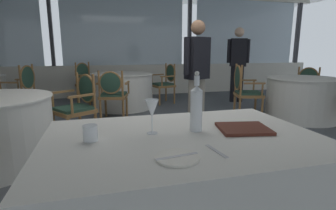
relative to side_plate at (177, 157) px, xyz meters
The scene contains 21 objects.
ground_plane 2.22m from the side_plate, 78.05° to the left, with size 15.19×15.19×0.00m, color #4C5156.
window_wall_far 6.32m from the side_plate, 86.07° to the left, with size 11.69×0.14×2.95m.
foreground_table 0.51m from the side_plate, 66.75° to the left, with size 1.59×1.08×0.76m.
side_plate is the anchor object (origin of this frame).
butter_knife 0.01m from the side_plate, ahead, with size 0.21×0.02×0.00m, color silver.
dinner_fork 0.21m from the side_plate, ahead, with size 0.18×0.02×0.00m, color silver.
water_bottle 0.47m from the side_plate, 58.06° to the left, with size 0.07×0.07×0.37m.
wine_glass 0.42m from the side_plate, 95.34° to the left, with size 0.08×0.08×0.21m.
water_tumbler 0.53m from the side_plate, 137.78° to the left, with size 0.08×0.08×0.09m, color white.
menu_book 0.61m from the side_plate, 30.51° to the left, with size 0.30×0.26×0.02m, color #512319.
dining_chair_0_2 2.73m from the side_plate, 102.82° to the left, with size 0.64×0.66×0.94m.
background_table_1 4.36m from the side_plate, 41.01° to the left, with size 1.30×1.30×0.76m.
dining_chair_1_0 3.87m from the side_plate, 54.62° to the left, with size 0.57×0.62×1.00m.
dining_chair_1_2 5.42m from the side_plate, 41.59° to the left, with size 0.66×0.66×0.89m.
background_table_2 4.68m from the side_plate, 87.80° to the left, with size 1.33×1.33×0.76m.
dining_chair_2_0 5.47m from the side_plate, 96.30° to the left, with size 0.66×0.66×0.97m.
dining_chair_2_1 3.62m from the side_plate, 91.54° to the left, with size 0.61×0.56×0.91m.
dining_chair_2_2 5.11m from the side_plate, 76.01° to the left, with size 0.57×0.61×0.94m.
dining_chair_3_0 4.72m from the side_plate, 111.44° to the left, with size 0.58×0.63×0.99m.
diner_person_0 5.49m from the side_plate, 57.65° to the left, with size 0.50×0.31×1.77m.
diner_person_1 2.88m from the side_plate, 67.06° to the left, with size 0.49×0.33×1.68m.
Camera 1 is at (-0.76, -3.12, 1.24)m, focal length 28.00 mm.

